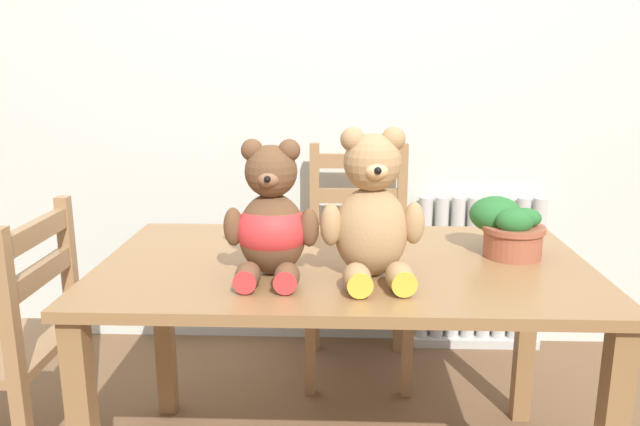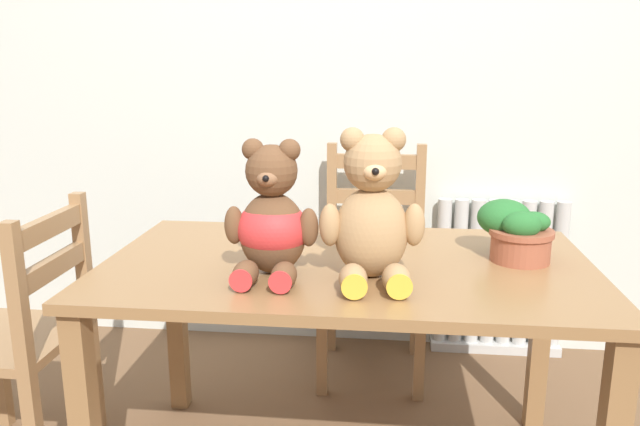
{
  "view_description": "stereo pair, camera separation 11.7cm",
  "coord_description": "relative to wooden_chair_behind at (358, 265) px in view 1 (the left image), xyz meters",
  "views": [
    {
      "loc": [
        -0.01,
        -1.31,
        1.26
      ],
      "look_at": [
        -0.07,
        0.29,
        0.88
      ],
      "focal_mm": 35.0,
      "sensor_mm": 36.0,
      "label": 1
    },
    {
      "loc": [
        0.11,
        -1.3,
        1.26
      ],
      "look_at": [
        -0.07,
        0.29,
        0.88
      ],
      "focal_mm": 35.0,
      "sensor_mm": 36.0,
      "label": 2
    }
  ],
  "objects": [
    {
      "name": "radiator",
      "position": [
        0.54,
        0.21,
        -0.14
      ],
      "size": [
        0.56,
        0.1,
        0.69
      ],
      "color": "beige",
      "rests_on": "ground_plane"
    },
    {
      "name": "teddy_bear_right",
      "position": [
        0.01,
        -0.87,
        0.43
      ],
      "size": [
        0.28,
        0.29,
        0.4
      ],
      "rotation": [
        0.0,
        0.0,
        3.26
      ],
      "color": "tan",
      "rests_on": "dining_table"
    },
    {
      "name": "dining_table",
      "position": [
        -0.06,
        -0.74,
        0.16
      ],
      "size": [
        1.39,
        0.81,
        0.71
      ],
      "color": "olive",
      "rests_on": "ground_plane"
    },
    {
      "name": "wooden_chair_behind",
      "position": [
        0.0,
        0.0,
        0.0
      ],
      "size": [
        0.41,
        0.43,
        0.93
      ],
      "rotation": [
        0.0,
        0.0,
        3.14
      ],
      "color": "#997047",
      "rests_on": "ground_plane"
    },
    {
      "name": "wooden_chair_side",
      "position": [
        -1.07,
        -0.77,
        -0.02
      ],
      "size": [
        0.38,
        0.41,
        0.85
      ],
      "rotation": [
        0.0,
        0.0,
        1.57
      ],
      "color": "#997047",
      "rests_on": "ground_plane"
    },
    {
      "name": "potted_plant",
      "position": [
        0.42,
        -0.67,
        0.34
      ],
      "size": [
        0.21,
        0.21,
        0.17
      ],
      "color": "#9E5138",
      "rests_on": "dining_table"
    },
    {
      "name": "teddy_bear_left",
      "position": [
        -0.25,
        -0.87,
        0.4
      ],
      "size": [
        0.25,
        0.26,
        0.36
      ],
      "rotation": [
        0.0,
        0.0,
        3.13
      ],
      "color": "brown",
      "rests_on": "dining_table"
    },
    {
      "name": "wall_back",
      "position": [
        -0.06,
        0.28,
        0.85
      ],
      "size": [
        8.0,
        0.04,
        2.6
      ],
      "primitive_type": "cube",
      "color": "silver",
      "rests_on": "ground_plane"
    }
  ]
}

